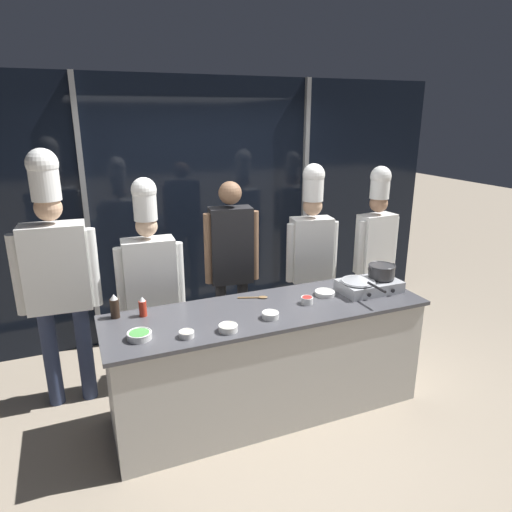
# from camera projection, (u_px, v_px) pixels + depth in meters

# --- Properties ---
(ground_plane) EXTENTS (24.00, 24.00, 0.00)m
(ground_plane) POSITION_uv_depth(u_px,v_px,m) (268.00, 408.00, 3.77)
(ground_plane) COLOR gray
(window_wall_back) EXTENTS (5.57, 0.09, 2.70)m
(window_wall_back) POSITION_uv_depth(u_px,v_px,m) (204.00, 210.00, 4.86)
(window_wall_back) COLOR black
(window_wall_back) RESTS_ON ground_plane
(demo_counter) EXTENTS (2.50, 0.75, 0.90)m
(demo_counter) POSITION_uv_depth(u_px,v_px,m) (268.00, 360.00, 3.64)
(demo_counter) COLOR beige
(demo_counter) RESTS_ON ground_plane
(portable_stove) EXTENTS (0.51, 0.32, 0.11)m
(portable_stove) POSITION_uv_depth(u_px,v_px,m) (369.00, 286.00, 3.82)
(portable_stove) COLOR #B2B5BA
(portable_stove) RESTS_ON demo_counter
(frying_pan) EXTENTS (0.29, 0.50, 0.05)m
(frying_pan) POSITION_uv_depth(u_px,v_px,m) (358.00, 279.00, 3.76)
(frying_pan) COLOR #ADAFB5
(frying_pan) RESTS_ON portable_stove
(stock_pot) EXTENTS (0.25, 0.22, 0.11)m
(stock_pot) POSITION_uv_depth(u_px,v_px,m) (382.00, 271.00, 3.83)
(stock_pot) COLOR #333335
(stock_pot) RESTS_ON portable_stove
(squeeze_bottle_soy) EXTENTS (0.07, 0.07, 0.18)m
(squeeze_bottle_soy) POSITION_uv_depth(u_px,v_px,m) (115.00, 306.00, 3.32)
(squeeze_bottle_soy) COLOR #332319
(squeeze_bottle_soy) RESTS_ON demo_counter
(squeeze_bottle_chili) EXTENTS (0.06, 0.06, 0.15)m
(squeeze_bottle_chili) POSITION_uv_depth(u_px,v_px,m) (143.00, 307.00, 3.35)
(squeeze_bottle_chili) COLOR red
(squeeze_bottle_chili) RESTS_ON demo_counter
(prep_bowl_onion) EXTENTS (0.13, 0.13, 0.05)m
(prep_bowl_onion) POSITION_uv_depth(u_px,v_px,m) (270.00, 315.00, 3.33)
(prep_bowl_onion) COLOR white
(prep_bowl_onion) RESTS_ON demo_counter
(prep_bowl_chicken) EXTENTS (0.10, 0.10, 0.04)m
(prep_bowl_chicken) POSITION_uv_depth(u_px,v_px,m) (187.00, 334.00, 3.05)
(prep_bowl_chicken) COLOR white
(prep_bowl_chicken) RESTS_ON demo_counter
(prep_bowl_garlic) EXTENTS (0.17, 0.17, 0.04)m
(prep_bowl_garlic) POSITION_uv_depth(u_px,v_px,m) (325.00, 293.00, 3.75)
(prep_bowl_garlic) COLOR white
(prep_bowl_garlic) RESTS_ON demo_counter
(prep_bowl_noodles) EXTENTS (0.13, 0.13, 0.05)m
(prep_bowl_noodles) POSITION_uv_depth(u_px,v_px,m) (228.00, 328.00, 3.13)
(prep_bowl_noodles) COLOR white
(prep_bowl_noodles) RESTS_ON demo_counter
(prep_bowl_scallions) EXTENTS (0.17, 0.17, 0.05)m
(prep_bowl_scallions) POSITION_uv_depth(u_px,v_px,m) (139.00, 335.00, 3.02)
(prep_bowl_scallions) COLOR white
(prep_bowl_scallions) RESTS_ON demo_counter
(prep_bowl_bell_pepper) EXTENTS (0.10, 0.10, 0.06)m
(prep_bowl_bell_pepper) POSITION_uv_depth(u_px,v_px,m) (307.00, 300.00, 3.58)
(prep_bowl_bell_pepper) COLOR white
(prep_bowl_bell_pepper) RESTS_ON demo_counter
(serving_spoon_slotted) EXTENTS (0.24, 0.11, 0.02)m
(serving_spoon_slotted) POSITION_uv_depth(u_px,v_px,m) (259.00, 297.00, 3.70)
(serving_spoon_slotted) COLOR olive
(serving_spoon_slotted) RESTS_ON demo_counter
(chef_head) EXTENTS (0.63, 0.28, 2.10)m
(chef_head) POSITION_uv_depth(u_px,v_px,m) (56.00, 266.00, 3.53)
(chef_head) COLOR #2D3856
(chef_head) RESTS_ON ground_plane
(chef_sous) EXTENTS (0.56, 0.24, 1.85)m
(chef_sous) POSITION_uv_depth(u_px,v_px,m) (150.00, 273.00, 3.81)
(chef_sous) COLOR #4C4C51
(chef_sous) RESTS_ON ground_plane
(person_guest) EXTENTS (0.49, 0.24, 1.77)m
(person_guest) POSITION_uv_depth(u_px,v_px,m) (231.00, 257.00, 4.12)
(person_guest) COLOR #232326
(person_guest) RESTS_ON ground_plane
(chef_line) EXTENTS (0.51, 0.26, 1.90)m
(chef_line) POSITION_uv_depth(u_px,v_px,m) (311.00, 246.00, 4.40)
(chef_line) COLOR #4C4C51
(chef_line) RESTS_ON ground_plane
(chef_pastry) EXTENTS (0.50, 0.22, 1.85)m
(chef_pastry) POSITION_uv_depth(u_px,v_px,m) (376.00, 241.00, 4.64)
(chef_pastry) COLOR #4C4C51
(chef_pastry) RESTS_ON ground_plane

